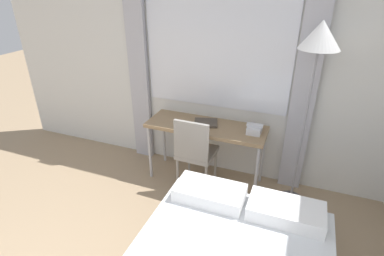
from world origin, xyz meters
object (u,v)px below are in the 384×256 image
object	(u,v)px
telephone	(254,129)
desk	(206,130)
standing_lamp	(318,52)
book	(206,123)
desk_chair	(195,150)

from	to	relation	value
telephone	desk	bearing A→B (deg)	-178.57
standing_lamp	book	bearing A→B (deg)	175.18
desk_chair	telephone	size ratio (longest dim) A/B	5.11
telephone	book	size ratio (longest dim) A/B	0.56
desk_chair	telephone	bearing A→B (deg)	21.55
book	desk	bearing A→B (deg)	-65.74
desk	telephone	world-z (taller)	telephone
desk	book	world-z (taller)	book
telephone	desk_chair	bearing A→B (deg)	-159.36
desk	standing_lamp	xyz separation A→B (m)	(1.01, -0.05, 0.97)
book	standing_lamp	bearing A→B (deg)	-4.82
desk_chair	standing_lamp	size ratio (longest dim) A/B	0.47
desk_chair	standing_lamp	xyz separation A→B (m)	(1.06, 0.16, 1.12)
standing_lamp	desk_chair	bearing A→B (deg)	-171.62
desk_chair	desk	bearing A→B (deg)	76.35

